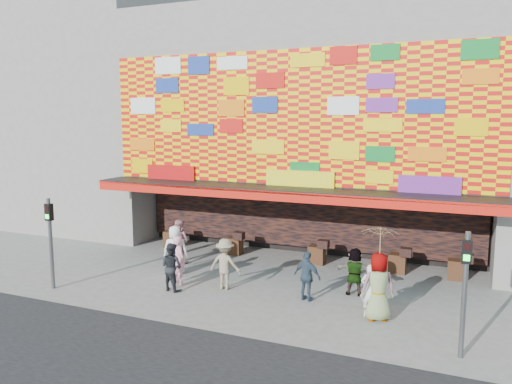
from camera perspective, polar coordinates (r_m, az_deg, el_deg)
ground at (r=15.73m, az=-1.35°, el=-12.17°), size 90.00×90.00×0.00m
shop_building at (r=22.45m, az=7.23°, el=7.56°), size 15.20×9.40×10.00m
neighbor_left at (r=28.68m, az=-19.06°, el=8.86°), size 11.00×8.00×12.00m
signal_left at (r=17.48m, az=-22.46°, el=-4.36°), size 0.22×0.20×3.00m
signal_right at (r=12.49m, az=22.79°, el=-9.32°), size 0.22×0.20×3.00m
ped_a at (r=18.15m, az=-9.21°, el=-6.55°), size 1.03×0.90×1.77m
ped_b at (r=17.08m, az=-8.84°, el=-7.69°), size 0.71×0.61×1.65m
ped_c at (r=16.51m, az=-9.63°, el=-8.41°), size 0.86×0.72×1.57m
ped_d at (r=16.42m, az=-3.54°, el=-8.22°), size 1.09×0.64×1.67m
ped_e at (r=15.47m, az=5.88°, el=-9.56°), size 0.96×0.58×1.54m
ped_f at (r=16.18m, az=11.22°, el=-8.90°), size 1.42×0.49×1.52m
ped_g at (r=14.32m, az=13.80°, el=-10.47°), size 1.10×0.94×1.90m
ped_h at (r=14.53m, az=12.94°, el=-10.94°), size 0.60×0.44×1.54m
ped_i at (r=19.53m, az=-8.79°, el=-5.57°), size 0.89×0.73×1.70m
parasol at (r=13.98m, az=13.97°, el=-5.75°), size 1.20×1.22×1.88m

